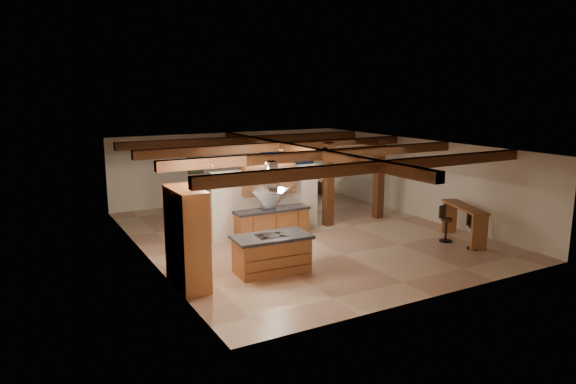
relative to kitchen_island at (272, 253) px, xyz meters
name	(u,v)px	position (x,y,z in m)	size (l,w,h in m)	color
ground	(301,234)	(2.46, 2.72, -0.50)	(12.00, 12.00, 0.00)	#CCAA88
room_walls	(301,181)	(2.46, 2.72, 1.28)	(12.00, 12.00, 12.00)	silver
ceiling_beams	(301,150)	(2.46, 2.72, 2.26)	(10.00, 12.00, 0.28)	#422410
timber_posts	(355,173)	(4.96, 3.22, 1.27)	(2.50, 0.30, 2.90)	#422410
partition_wall	(266,201)	(1.46, 3.22, 0.60)	(3.80, 0.18, 2.20)	silver
pantry_cabinet	(187,238)	(-2.20, 0.12, 0.70)	(0.67, 1.60, 2.40)	#9F5833
back_counter	(272,223)	(1.46, 2.83, -0.02)	(2.50, 0.66, 0.94)	#9F5833
upper_display_cabinet	(269,180)	(1.46, 3.03, 1.35)	(1.80, 0.36, 0.95)	#9F5833
range_hood	(271,205)	(0.00, 0.00, 1.28)	(1.10, 1.10, 1.40)	silver
back_windows	(288,161)	(5.26, 8.65, 1.00)	(2.70, 0.07, 1.70)	#422410
framed_art	(195,164)	(0.96, 8.65, 1.20)	(0.65, 0.05, 0.85)	#422410
recessed_cans	(255,159)	(-0.07, 0.78, 2.37)	(3.16, 2.46, 0.03)	silver
kitchen_island	(272,253)	(0.00, 0.00, 0.00)	(2.06, 1.18, 0.99)	#9F5833
dining_table	(256,208)	(2.23, 5.65, -0.21)	(1.64, 0.91, 0.58)	#3D210F
sofa	(281,192)	(4.53, 7.89, -0.20)	(2.03, 0.80, 0.59)	black
microwave	(269,206)	(1.36, 2.83, 0.55)	(0.40, 0.27, 0.22)	#B0B0B5
bar_counter	(464,217)	(6.50, -0.44, 0.26)	(1.25, 2.19, 1.12)	#9F5833
side_table	(323,187)	(6.78, 8.06, -0.22)	(0.44, 0.44, 0.55)	#422410
table_lamp	(323,177)	(6.78, 8.06, 0.27)	(0.26, 0.26, 0.30)	black
bar_stool_a	(473,231)	(6.12, -1.15, 0.05)	(0.38, 0.38, 1.08)	black
bar_stool_b	(445,223)	(5.97, -0.19, 0.08)	(0.40, 0.41, 1.13)	black
dining_chairs	(256,202)	(2.23, 5.65, 0.04)	(2.01, 2.01, 1.05)	#422410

